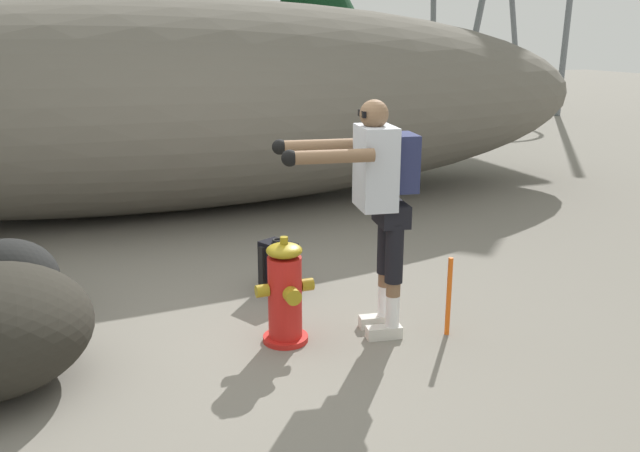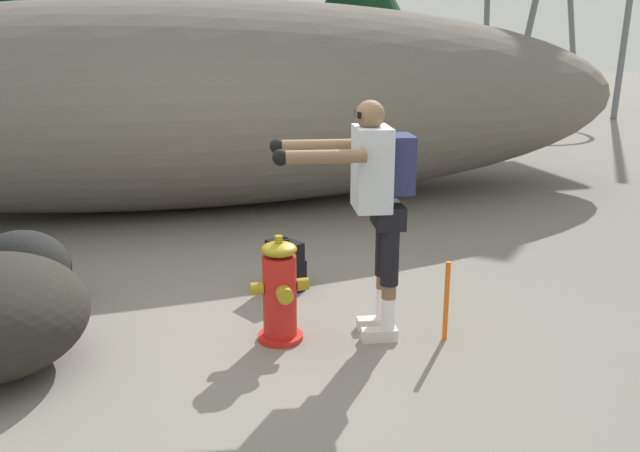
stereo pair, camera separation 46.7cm
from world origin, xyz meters
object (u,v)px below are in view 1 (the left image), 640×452
object	(u,v)px
utility_worker	(378,190)
boulder_mid	(8,278)
spare_backpack	(279,267)
survey_stake	(449,297)
fire_hydrant	(285,294)

from	to	relation	value
utility_worker	boulder_mid	bearing A→B (deg)	-18.30
spare_backpack	survey_stake	world-z (taller)	survey_stake
survey_stake	spare_backpack	bearing A→B (deg)	125.14
utility_worker	boulder_mid	distance (m)	2.97
fire_hydrant	utility_worker	bearing A→B (deg)	-8.86
utility_worker	survey_stake	bearing A→B (deg)	165.59
survey_stake	utility_worker	bearing A→B (deg)	156.40
utility_worker	survey_stake	world-z (taller)	utility_worker
boulder_mid	survey_stake	world-z (taller)	boulder_mid
fire_hydrant	survey_stake	size ratio (longest dim) A/B	1.32
spare_backpack	boulder_mid	world-z (taller)	boulder_mid
utility_worker	boulder_mid	world-z (taller)	utility_worker
survey_stake	fire_hydrant	bearing A→B (deg)	164.59
spare_backpack	boulder_mid	xyz separation A→B (m)	(-2.14, 0.26, 0.09)
boulder_mid	survey_stake	xyz separation A→B (m)	(3.04, -1.54, -0.01)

